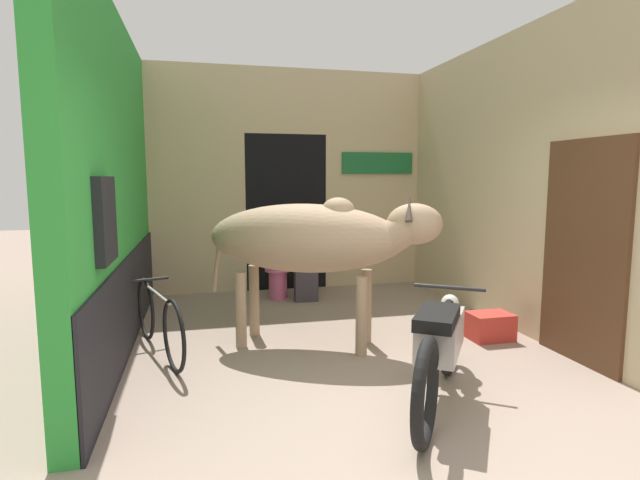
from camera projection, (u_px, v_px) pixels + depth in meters
ground_plane at (408, 428)px, 3.39m from camera, size 30.00×30.00×0.00m
wall_left_shopfront at (114, 188)px, 4.83m from camera, size 0.25×4.45×3.30m
wall_back_with_doorway at (286, 195)px, 7.78m from camera, size 4.10×0.93×3.30m
wall_right_with_door at (507, 184)px, 5.78m from camera, size 0.22×4.45×3.30m
cow at (314, 239)px, 4.94m from camera, size 2.32×1.49×1.53m
motorcycle_near at (440, 345)px, 3.70m from camera, size 1.18×1.66×0.81m
bicycle at (158, 320)px, 4.80m from camera, size 0.63×1.65×0.67m
shopkeeper_seated at (304, 256)px, 6.93m from camera, size 0.45×0.33×1.19m
plastic_stool at (278, 282)px, 7.02m from camera, size 0.36×0.36×0.43m
crate at (490, 326)px, 5.25m from camera, size 0.44×0.32×0.28m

